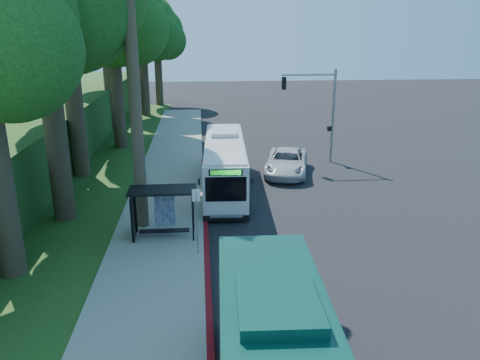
{
  "coord_description": "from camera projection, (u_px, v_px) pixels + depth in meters",
  "views": [
    {
      "loc": [
        -5.13,
        -24.07,
        9.7
      ],
      "look_at": [
        -2.98,
        1.0,
        1.6
      ],
      "focal_mm": 35.0,
      "sensor_mm": 36.0,
      "label": 1
    }
  ],
  "objects": [
    {
      "name": "stop_sign_pole",
      "position": [
        197.0,
        213.0,
        20.4
      ],
      "size": [
        0.35,
        0.06,
        3.17
      ],
      "color": "gray",
      "rests_on": "ground"
    },
    {
      "name": "white_bus",
      "position": [
        225.0,
        163.0,
        29.59
      ],
      "size": [
        2.94,
        11.53,
        3.41
      ],
      "rotation": [
        0.0,
        0.0,
        -0.04
      ],
      "color": "silver",
      "rests_on": "ground"
    },
    {
      "name": "sidewalk",
      "position": [
        163.0,
        214.0,
        25.61
      ],
      "size": [
        4.5,
        70.0,
        0.12
      ],
      "primitive_type": "cube",
      "color": "gray",
      "rests_on": "ground"
    },
    {
      "name": "tree_2",
      "position": [
        112.0,
        20.0,
        37.2
      ],
      "size": [
        8.82,
        8.4,
        15.12
      ],
      "color": "#382B1E",
      "rests_on": "ground"
    },
    {
      "name": "traffic_signal_pole",
      "position": [
        320.0,
        104.0,
        34.66
      ],
      "size": [
        4.1,
        0.3,
        7.0
      ],
      "color": "gray",
      "rests_on": "ground"
    },
    {
      "name": "tree_5",
      "position": [
        157.0,
        36.0,
        60.55
      ],
      "size": [
        7.35,
        7.0,
        12.86
      ],
      "color": "#382B1E",
      "rests_on": "ground"
    },
    {
      "name": "ground",
      "position": [
        294.0,
        211.0,
        26.22
      ],
      "size": [
        140.0,
        140.0,
        0.0
      ],
      "primitive_type": "plane",
      "color": "black",
      "rests_on": "ground"
    },
    {
      "name": "red_curb",
      "position": [
        206.0,
        245.0,
        22.0
      ],
      "size": [
        0.25,
        30.0,
        0.13
      ],
      "primitive_type": "cube",
      "color": "maroon",
      "rests_on": "ground"
    },
    {
      "name": "bus_shelter",
      "position": [
        158.0,
        203.0,
        22.37
      ],
      "size": [
        3.2,
        1.51,
        2.55
      ],
      "color": "black",
      "rests_on": "ground"
    },
    {
      "name": "tree_4",
      "position": [
        142.0,
        30.0,
        52.65
      ],
      "size": [
        8.4,
        8.0,
        14.14
      ],
      "color": "#382B1E",
      "rests_on": "ground"
    },
    {
      "name": "pickup",
      "position": [
        287.0,
        162.0,
        32.87
      ],
      "size": [
        4.17,
        6.54,
        1.68
      ],
      "primitive_type": "imported",
      "rotation": [
        0.0,
        0.0,
        -0.25
      ],
      "color": "silver",
      "rests_on": "ground"
    },
    {
      "name": "tree_3",
      "position": [
        104.0,
        5.0,
        44.17
      ],
      "size": [
        10.08,
        9.6,
        17.28
      ],
      "color": "#382B1E",
      "rests_on": "ground"
    },
    {
      "name": "grass_verge",
      "position": [
        79.0,
        188.0,
        29.9
      ],
      "size": [
        8.0,
        70.0,
        0.06
      ],
      "primitive_type": "cube",
      "color": "#234719",
      "rests_on": "ground"
    }
  ]
}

